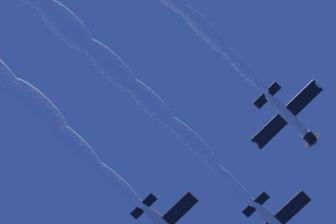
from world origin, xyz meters
TOP-DOWN VIEW (x-y plane):
  - airplane_right_wingman at (-8.78, -1.75)m, footprint 8.91×8.18m

SIDE VIEW (x-z plane):
  - airplane_right_wingman at x=-8.78m, z-range 78.56..81.13m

